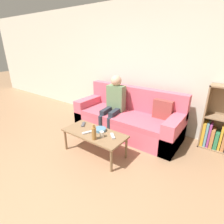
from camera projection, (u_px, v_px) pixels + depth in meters
ground_plane at (26, 201)px, 2.11m from camera, size 22.00×22.00×0.00m
wall_back at (140, 67)px, 3.73m from camera, size 12.00×0.06×2.60m
couch at (128, 119)px, 3.64m from camera, size 2.20×0.85×0.92m
bookshelf at (223, 128)px, 2.99m from camera, size 0.66×0.28×1.14m
coffee_table at (94, 135)px, 2.88m from camera, size 1.07×0.49×0.40m
person_adult at (114, 100)px, 3.59m from camera, size 0.39×0.63×1.17m
cup_near at (102, 134)px, 2.71m from camera, size 0.07×0.07×0.09m
tv_remote_0 at (87, 132)px, 2.84m from camera, size 0.12×0.17×0.02m
tv_remote_1 at (113, 136)px, 2.74m from camera, size 0.16×0.15×0.02m
tv_remote_2 at (83, 124)px, 3.12m from camera, size 0.14×0.17×0.02m
snack_bowl at (100, 130)px, 2.91m from camera, size 0.20×0.20×0.05m
bottle at (94, 133)px, 2.62m from camera, size 0.07×0.07×0.25m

